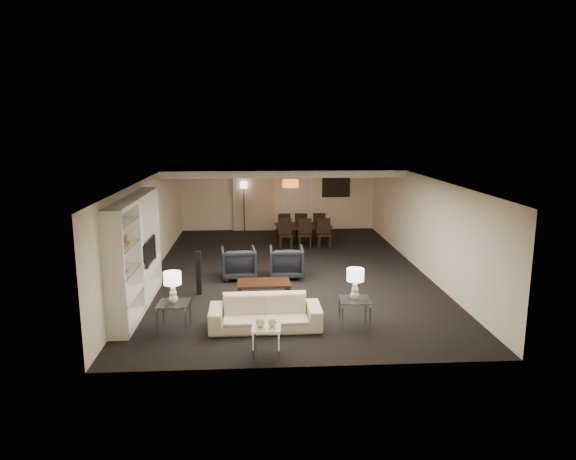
# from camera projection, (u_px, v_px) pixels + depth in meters

# --- Properties ---
(floor) EXTENTS (11.00, 11.00, 0.00)m
(floor) POSITION_uv_depth(u_px,v_px,m) (288.00, 271.00, 13.54)
(floor) COLOR black
(floor) RESTS_ON ground
(ceiling) EXTENTS (7.00, 11.00, 0.02)m
(ceiling) POSITION_uv_depth(u_px,v_px,m) (288.00, 176.00, 13.04)
(ceiling) COLOR silver
(ceiling) RESTS_ON ground
(wall_back) EXTENTS (7.00, 0.02, 2.50)m
(wall_back) POSITION_uv_depth(u_px,v_px,m) (278.00, 196.00, 18.67)
(wall_back) COLOR beige
(wall_back) RESTS_ON ground
(wall_front) EXTENTS (7.00, 0.02, 2.50)m
(wall_front) POSITION_uv_depth(u_px,v_px,m) (310.00, 292.00, 7.91)
(wall_front) COLOR beige
(wall_front) RESTS_ON ground
(wall_left) EXTENTS (0.02, 11.00, 2.50)m
(wall_left) POSITION_uv_depth(u_px,v_px,m) (151.00, 226.00, 13.08)
(wall_left) COLOR beige
(wall_left) RESTS_ON ground
(wall_right) EXTENTS (0.02, 11.00, 2.50)m
(wall_right) POSITION_uv_depth(u_px,v_px,m) (420.00, 223.00, 13.51)
(wall_right) COLOR beige
(wall_right) RESTS_ON ground
(ceiling_soffit) EXTENTS (7.00, 4.00, 0.20)m
(ceiling_soffit) POSITION_uv_depth(u_px,v_px,m) (281.00, 169.00, 16.48)
(ceiling_soffit) COLOR silver
(ceiling_soffit) RESTS_ON ceiling
(curtains) EXTENTS (1.50, 0.12, 2.40)m
(curtains) POSITION_uv_depth(u_px,v_px,m) (254.00, 198.00, 18.55)
(curtains) COLOR beige
(curtains) RESTS_ON wall_back
(door) EXTENTS (0.90, 0.05, 2.10)m
(door) POSITION_uv_depth(u_px,v_px,m) (298.00, 201.00, 18.72)
(door) COLOR silver
(door) RESTS_ON wall_back
(painting) EXTENTS (0.95, 0.04, 0.65)m
(painting) POSITION_uv_depth(u_px,v_px,m) (336.00, 187.00, 18.70)
(painting) COLOR #142D38
(painting) RESTS_ON wall_back
(media_unit) EXTENTS (0.38, 3.40, 2.35)m
(media_unit) POSITION_uv_depth(u_px,v_px,m) (136.00, 254.00, 10.56)
(media_unit) COLOR white
(media_unit) RESTS_ON wall_left
(pendant_light) EXTENTS (0.52, 0.52, 0.24)m
(pendant_light) POSITION_uv_depth(u_px,v_px,m) (290.00, 184.00, 16.60)
(pendant_light) COLOR #D8591E
(pendant_light) RESTS_ON ceiling_soffit
(sofa) EXTENTS (2.11, 0.85, 0.61)m
(sofa) POSITION_uv_depth(u_px,v_px,m) (265.00, 313.00, 9.66)
(sofa) COLOR beige
(sofa) RESTS_ON floor
(coffee_table) EXTENTS (1.17, 0.71, 0.41)m
(coffee_table) POSITION_uv_depth(u_px,v_px,m) (264.00, 291.00, 11.25)
(coffee_table) COLOR black
(coffee_table) RESTS_ON floor
(armchair_left) EXTENTS (0.91, 0.93, 0.78)m
(armchair_left) POSITION_uv_depth(u_px,v_px,m) (239.00, 263.00, 12.84)
(armchair_left) COLOR black
(armchair_left) RESTS_ON floor
(armchair_right) EXTENTS (0.85, 0.88, 0.78)m
(armchair_right) POSITION_uv_depth(u_px,v_px,m) (286.00, 262.00, 12.91)
(armchair_right) COLOR black
(armchair_right) RESTS_ON floor
(side_table_left) EXTENTS (0.60, 0.60, 0.54)m
(side_table_left) POSITION_uv_depth(u_px,v_px,m) (174.00, 317.00, 9.56)
(side_table_left) COLOR white
(side_table_left) RESTS_ON floor
(side_table_right) EXTENTS (0.61, 0.61, 0.54)m
(side_table_right) POSITION_uv_depth(u_px,v_px,m) (354.00, 312.00, 9.78)
(side_table_right) COLOR white
(side_table_right) RESTS_ON floor
(table_lamp_left) EXTENTS (0.34, 0.34, 0.59)m
(table_lamp_left) POSITION_uv_depth(u_px,v_px,m) (173.00, 288.00, 9.45)
(table_lamp_left) COLOR white
(table_lamp_left) RESTS_ON side_table_left
(table_lamp_right) EXTENTS (0.35, 0.35, 0.59)m
(table_lamp_right) POSITION_uv_depth(u_px,v_px,m) (355.00, 284.00, 9.66)
(table_lamp_right) COLOR white
(table_lamp_right) RESTS_ON side_table_right
(marble_table) EXTENTS (0.51, 0.51, 0.48)m
(marble_table) POSITION_uv_depth(u_px,v_px,m) (267.00, 340.00, 8.60)
(marble_table) COLOR silver
(marble_table) RESTS_ON floor
(gold_gourd_a) EXTENTS (0.15, 0.15, 0.15)m
(gold_gourd_a) POSITION_uv_depth(u_px,v_px,m) (260.00, 322.00, 8.53)
(gold_gourd_a) COLOR #E0CC76
(gold_gourd_a) RESTS_ON marble_table
(gold_gourd_b) EXTENTS (0.13, 0.13, 0.13)m
(gold_gourd_b) POSITION_uv_depth(u_px,v_px,m) (272.00, 322.00, 8.54)
(gold_gourd_b) COLOR #D2BB6F
(gold_gourd_b) RESTS_ON marble_table
(television) EXTENTS (0.99, 0.13, 0.57)m
(television) POSITION_uv_depth(u_px,v_px,m) (146.00, 251.00, 11.37)
(television) COLOR black
(television) RESTS_ON media_unit
(vase_blue) EXTENTS (0.17, 0.17, 0.18)m
(vase_blue) POSITION_uv_depth(u_px,v_px,m) (123.00, 269.00, 9.54)
(vase_blue) COLOR #224496
(vase_blue) RESTS_ON media_unit
(vase_amber) EXTENTS (0.18, 0.18, 0.19)m
(vase_amber) POSITION_uv_depth(u_px,v_px,m) (126.00, 238.00, 9.81)
(vase_amber) COLOR #AD6A39
(vase_amber) RESTS_ON media_unit
(floor_speaker) EXTENTS (0.12, 0.12, 1.00)m
(floor_speaker) POSITION_uv_depth(u_px,v_px,m) (199.00, 273.00, 11.58)
(floor_speaker) COLOR black
(floor_speaker) RESTS_ON floor
(dining_table) EXTENTS (1.82, 1.07, 0.63)m
(dining_table) POSITION_uv_depth(u_px,v_px,m) (303.00, 235.00, 16.52)
(dining_table) COLOR black
(dining_table) RESTS_ON floor
(chair_nl) EXTENTS (0.46, 0.46, 0.93)m
(chair_nl) POSITION_uv_depth(u_px,v_px,m) (286.00, 234.00, 15.81)
(chair_nl) COLOR black
(chair_nl) RESTS_ON floor
(chair_nm) EXTENTS (0.47, 0.47, 0.93)m
(chair_nm) POSITION_uv_depth(u_px,v_px,m) (305.00, 234.00, 15.85)
(chair_nm) COLOR black
(chair_nm) RESTS_ON floor
(chair_nr) EXTENTS (0.43, 0.43, 0.93)m
(chair_nr) POSITION_uv_depth(u_px,v_px,m) (324.00, 234.00, 15.89)
(chair_nr) COLOR black
(chair_nr) RESTS_ON floor
(chair_fl) EXTENTS (0.47, 0.47, 0.93)m
(chair_fl) POSITION_uv_depth(u_px,v_px,m) (283.00, 226.00, 17.08)
(chair_fl) COLOR black
(chair_fl) RESTS_ON floor
(chair_fm) EXTENTS (0.49, 0.49, 0.93)m
(chair_fm) POSITION_uv_depth(u_px,v_px,m) (301.00, 226.00, 17.12)
(chair_fm) COLOR black
(chair_fm) RESTS_ON floor
(chair_fr) EXTENTS (0.47, 0.47, 0.93)m
(chair_fr) POSITION_uv_depth(u_px,v_px,m) (319.00, 226.00, 17.16)
(chair_fr) COLOR black
(chair_fr) RESTS_ON floor
(floor_lamp) EXTENTS (0.34, 0.34, 1.81)m
(floor_lamp) POSITION_uv_depth(u_px,v_px,m) (244.00, 207.00, 18.37)
(floor_lamp) COLOR black
(floor_lamp) RESTS_ON floor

